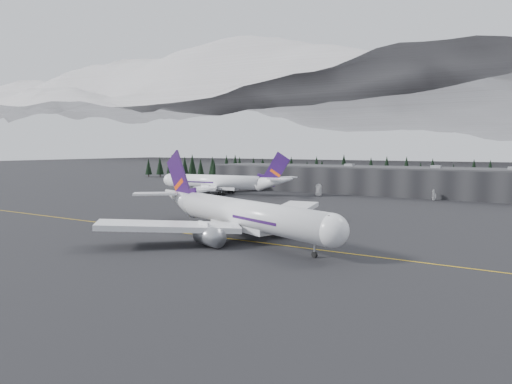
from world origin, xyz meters
The scene contains 9 objects.
ground centered at (0.00, 0.00, 0.00)m, with size 1400.00×1400.00×0.00m, color black.
taxiline centered at (0.00, -2.00, 0.01)m, with size 400.00×0.40×0.02m, color gold.
terminal centered at (0.00, 125.00, 6.30)m, with size 160.00×30.00×12.60m.
treeline centered at (0.00, 162.00, 7.50)m, with size 360.00×20.00×15.00m, color black.
mountain_ridge centered at (0.00, 1000.00, 0.00)m, with size 4400.00×900.00×420.00m, color white, non-canonical shape.
jet_main centered at (5.49, 0.76, 5.88)m, with size 68.46×61.16×20.85m.
jet_parked centered at (-55.45, 82.90, 5.60)m, with size 67.42×61.94×19.85m.
gse_vehicle_a centered at (-13.94, 96.97, 0.77)m, with size 2.57×5.58×1.55m, color white.
gse_vehicle_b centered at (32.86, 106.63, 0.78)m, with size 1.85×4.59×1.57m, color silver.
Camera 1 is at (66.24, -89.62, 21.36)m, focal length 32.00 mm.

